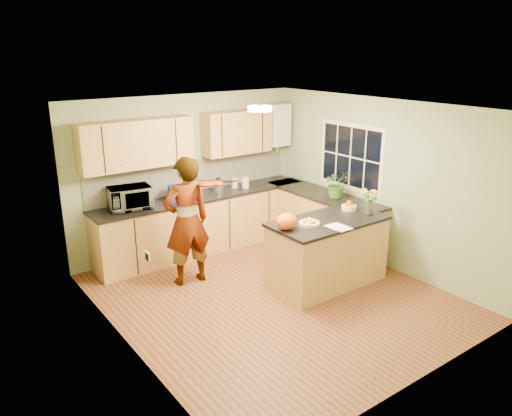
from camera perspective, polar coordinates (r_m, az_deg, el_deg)
floor at (r=6.79m, az=1.92°, el=-10.05°), size 4.50×4.50×0.00m
ceiling at (r=6.04m, az=2.17°, el=11.40°), size 4.00×4.50×0.02m
wall_back at (r=8.12m, az=-7.83°, el=3.98°), size 4.00×0.02×2.50m
wall_front at (r=4.86m, az=18.75°, el=-6.57°), size 4.00×0.02×2.50m
wall_left at (r=5.37m, az=-15.05°, el=-3.84°), size 0.02×4.50×2.50m
wall_right at (r=7.65m, az=13.92°, el=2.75°), size 0.02×4.50×2.50m
back_counter at (r=8.14m, az=-5.96°, el=-1.65°), size 3.64×0.62×0.94m
right_counter at (r=8.22m, az=7.66°, el=-1.51°), size 0.62×2.24×0.94m
splashback at (r=8.17m, az=-7.14°, el=3.72°), size 3.60×0.02×0.52m
upper_cabinets at (r=7.77m, az=-8.55°, el=7.84°), size 3.20×0.34×0.70m
boiler at (r=8.79m, az=2.41°, el=9.48°), size 0.40×0.30×0.86m
window_right at (r=7.96m, az=10.76°, el=5.77°), size 0.01×1.30×1.05m
light_switch at (r=4.84m, az=-12.29°, el=-5.43°), size 0.02×0.09×0.09m
ceiling_lamp at (r=6.28m, az=0.44°, el=11.30°), size 0.30×0.30×0.07m
peninsula_island at (r=7.03m, az=8.11°, el=-4.97°), size 1.65×0.84×0.94m
fruit_dish at (r=6.62m, az=6.12°, el=-1.61°), size 0.28×0.28×0.10m
orange_bowl at (r=7.32m, az=10.58°, el=0.23°), size 0.22×0.22×0.13m
flower_vase at (r=7.07m, az=12.90°, el=1.48°), size 0.24×0.24×0.44m
orange_bag at (r=6.41m, az=3.51°, el=-1.53°), size 0.31×0.27×0.22m
papers at (r=6.59m, az=9.47°, el=-2.15°), size 0.22×0.30×0.01m
violinist at (r=6.90m, az=-7.91°, el=-1.52°), size 0.69×0.48×1.82m
violin at (r=6.65m, az=-5.69°, el=2.73°), size 0.59×0.51×0.15m
microwave at (r=7.45m, az=-14.24°, el=1.13°), size 0.64×0.48×0.33m
blue_box at (r=7.73m, az=-8.83°, el=1.73°), size 0.34×0.28×0.23m
kettle at (r=8.07m, az=-4.31°, el=2.61°), size 0.16×0.16×0.29m
jar_cream at (r=8.34m, az=-2.45°, el=2.89°), size 0.14×0.14×0.17m
jar_white at (r=8.32m, az=-1.22°, el=2.91°), size 0.13×0.13×0.18m
potted_plant at (r=7.83m, az=9.24°, el=2.76°), size 0.51×0.48×0.45m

